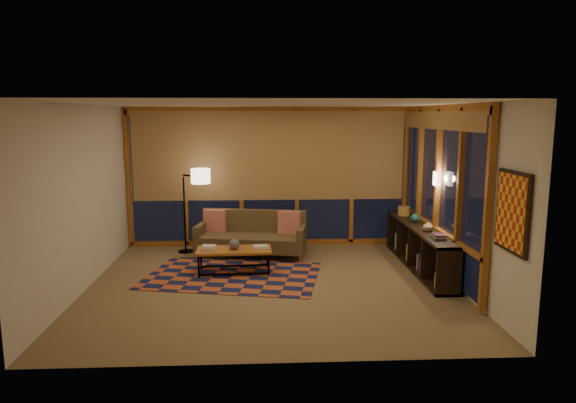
{
  "coord_description": "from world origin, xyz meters",
  "views": [
    {
      "loc": [
        -0.14,
        -7.47,
        2.54
      ],
      "look_at": [
        0.27,
        0.56,
        1.19
      ],
      "focal_mm": 32.0,
      "sensor_mm": 36.0,
      "label": 1
    }
  ],
  "objects_px": {
    "sofa": "(251,235)",
    "bookshelf": "(419,247)",
    "floor_lamp": "(184,210)",
    "coffee_table": "(234,261)"
  },
  "relations": [
    {
      "from": "sofa",
      "to": "coffee_table",
      "type": "xyz_separation_m",
      "value": [
        -0.26,
        -1.0,
        -0.2
      ]
    },
    {
      "from": "floor_lamp",
      "to": "coffee_table",
      "type": "bearing_deg",
      "value": -29.39
    },
    {
      "from": "floor_lamp",
      "to": "bookshelf",
      "type": "bearing_deg",
      "value": 7.88
    },
    {
      "from": "coffee_table",
      "to": "sofa",
      "type": "bearing_deg",
      "value": 73.49
    },
    {
      "from": "sofa",
      "to": "coffee_table",
      "type": "height_order",
      "value": "sofa"
    },
    {
      "from": "sofa",
      "to": "bookshelf",
      "type": "relative_size",
      "value": 0.68
    },
    {
      "from": "bookshelf",
      "to": "coffee_table",
      "type": "bearing_deg",
      "value": -177.7
    },
    {
      "from": "floor_lamp",
      "to": "bookshelf",
      "type": "relative_size",
      "value": 0.56
    },
    {
      "from": "coffee_table",
      "to": "floor_lamp",
      "type": "bearing_deg",
      "value": 123.94
    },
    {
      "from": "coffee_table",
      "to": "floor_lamp",
      "type": "height_order",
      "value": "floor_lamp"
    }
  ]
}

